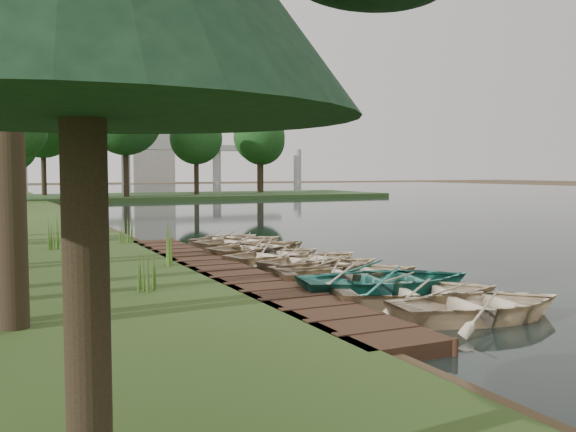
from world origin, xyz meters
name	(u,v)px	position (x,y,z in m)	size (l,w,h in m)	color
ground	(282,277)	(0.00, 0.00, 0.00)	(300.00, 300.00, 0.00)	#3D2F1D
water	(531,209)	(30.00, 20.00, 0.03)	(130.00, 200.00, 0.05)	black
boardwalk	(226,275)	(-1.60, 0.00, 0.15)	(1.60, 16.00, 0.30)	#352014
peninsula	(147,197)	(8.00, 50.00, 0.23)	(50.00, 14.00, 0.45)	#26401C
far_trees	(112,135)	(4.67, 50.00, 6.43)	(45.60, 5.60, 8.80)	black
bridge	(87,150)	(12.31, 120.00, 7.08)	(95.90, 4.00, 8.60)	#A5A5A0
building_a	(150,146)	(30.00, 140.00, 9.00)	(10.00, 8.00, 18.00)	#A5A5A0
rowboat_0	(481,300)	(1.17, -6.33, 0.42)	(2.53, 3.55, 0.74)	beige
rowboat_1	(418,289)	(0.86, -4.83, 0.42)	(2.54, 3.56, 0.74)	beige
rowboat_2	(387,277)	(0.92, -3.61, 0.47)	(2.87, 4.01, 0.83)	teal
rowboat_3	(350,269)	(0.89, -2.03, 0.43)	(2.59, 3.63, 0.75)	beige
rowboat_4	(330,264)	(1.00, -0.81, 0.40)	(2.44, 3.42, 0.71)	beige
rowboat_5	(314,258)	(1.14, 0.31, 0.42)	(2.53, 3.55, 0.74)	beige
rowboat_6	(277,253)	(0.72, 1.94, 0.40)	(2.38, 3.34, 0.69)	beige
rowboat_7	(261,245)	(0.89, 3.52, 0.44)	(2.69, 3.76, 0.78)	beige
rowboat_8	(258,244)	(1.27, 4.68, 0.36)	(2.17, 3.03, 0.63)	beige
rowboat_9	(242,240)	(1.04, 5.65, 0.42)	(2.52, 3.53, 0.73)	beige
rowboat_10	(227,237)	(1.08, 7.26, 0.36)	(2.16, 3.02, 0.63)	beige
reeds_0	(144,270)	(-4.20, -2.05, 0.76)	(0.60, 0.60, 0.92)	#3F661E
reeds_1	(172,244)	(-2.65, 1.41, 0.86)	(0.60, 0.60, 1.13)	#3F661E
reeds_2	(55,233)	(-5.13, 6.58, 0.82)	(0.60, 0.60, 1.04)	#3F661E
reeds_3	(128,229)	(-2.60, 7.42, 0.79)	(0.60, 0.60, 0.98)	#3F661E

